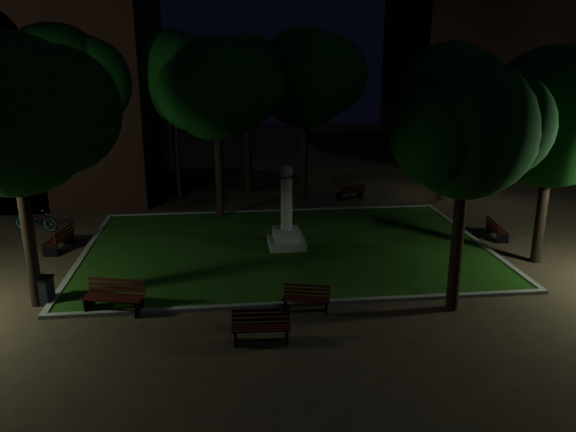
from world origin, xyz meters
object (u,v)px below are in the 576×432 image
(bench_near_left, at_px, (261,327))
(bench_west_near, at_px, (115,298))
(bicycle, at_px, (36,220))
(bench_right_side, at_px, (496,230))
(trash_bin, at_px, (44,290))
(bench_left_side, at_px, (60,239))
(bench_far_side, at_px, (351,193))
(bench_near_right, at_px, (306,299))
(monument, at_px, (287,225))

(bench_near_left, height_order, bench_west_near, bench_west_near)
(bicycle, bearing_deg, bench_right_side, -84.08)
(bench_right_side, relative_size, bicycle, 0.77)
(bench_west_near, height_order, trash_bin, bench_west_near)
(bench_left_side, xyz_separation_m, bench_far_side, (12.72, 6.17, -0.06))
(trash_bin, height_order, bicycle, bicycle)
(bench_west_near, xyz_separation_m, bench_far_side, (9.68, 11.85, -0.08))
(bench_near_left, distance_m, bench_near_right, 2.21)
(bench_far_side, xyz_separation_m, bicycle, (-14.37, -3.59, 0.14))
(bench_near_right, height_order, bicycle, bicycle)
(bench_near_right, height_order, bench_far_side, bench_far_side)
(bench_far_side, height_order, bicycle, bicycle)
(bicycle, bearing_deg, monument, -92.84)
(monument, bearing_deg, trash_bin, -152.43)
(monument, distance_m, bench_west_near, 7.45)
(bench_near_right, distance_m, bicycle, 13.52)
(bench_west_near, relative_size, bench_left_side, 1.05)
(monument, height_order, bench_near_right, monument)
(bench_near_right, height_order, bench_left_side, bench_left_side)
(bench_near_right, xyz_separation_m, bench_west_near, (-5.57, 0.55, 0.09))
(bench_near_right, relative_size, bicycle, 0.75)
(bench_near_left, relative_size, trash_bin, 1.80)
(bench_near_left, height_order, bench_far_side, bench_near_left)
(bench_left_side, xyz_separation_m, bench_right_side, (17.25, -0.55, -0.06))
(bench_right_side, relative_size, trash_bin, 1.71)
(trash_bin, distance_m, bicycle, 7.85)
(bench_near_left, bearing_deg, monument, 80.91)
(monument, relative_size, bench_left_side, 1.83)
(monument, xyz_separation_m, bench_right_side, (8.62, 0.24, -0.59))
(bench_far_side, bearing_deg, bench_near_right, 51.77)
(bench_near_right, distance_m, bench_left_side, 10.63)
(monument, relative_size, bench_right_side, 2.16)
(bench_left_side, xyz_separation_m, trash_bin, (0.81, -4.88, 0.01))
(bench_west_near, distance_m, bicycle, 9.50)
(bench_left_side, relative_size, bicycle, 0.90)
(bench_near_left, xyz_separation_m, trash_bin, (-6.35, 3.02, 0.04))
(bench_near_right, distance_m, bench_right_side, 10.34)
(bench_right_side, bearing_deg, bench_near_left, 133.03)
(monument, height_order, trash_bin, monument)
(bench_right_side, bearing_deg, bench_far_side, 40.93)
(monument, distance_m, bench_far_side, 8.10)
(monument, distance_m, bicycle, 10.83)
(monument, bearing_deg, bench_near_right, -90.29)
(trash_bin, bearing_deg, bench_near_left, -25.48)
(monument, distance_m, trash_bin, 8.84)
(bench_west_near, bearing_deg, bench_near_left, -14.43)
(monument, bearing_deg, bicycle, 161.82)
(bench_near_left, bearing_deg, bicycle, 132.65)
(bench_near_left, relative_size, bicycle, 0.81)
(bench_west_near, bearing_deg, bench_left_side, 132.00)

